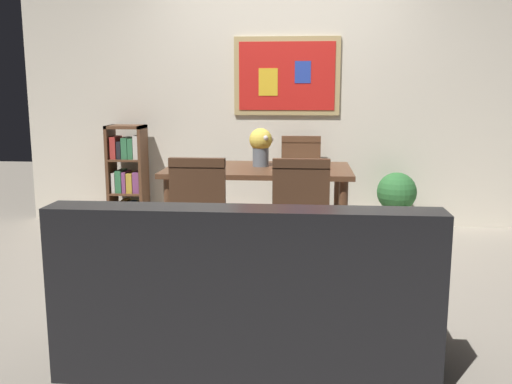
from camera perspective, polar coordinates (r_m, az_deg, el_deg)
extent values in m
plane|color=gray|center=(4.46, 1.59, -7.49)|extent=(12.00, 12.00, 0.00)
cube|color=beige|center=(5.74, 2.54, 9.69)|extent=(5.20, 0.10, 2.60)
cube|color=tan|center=(5.67, 3.11, 11.53)|extent=(1.04, 0.02, 0.76)
cube|color=red|center=(5.66, 3.10, 11.53)|extent=(0.94, 0.01, 0.66)
cube|color=gold|center=(5.66, 1.23, 10.97)|extent=(0.19, 0.00, 0.26)
cube|color=#263FA5|center=(5.65, 4.72, 11.90)|extent=(0.16, 0.00, 0.21)
cube|color=brown|center=(4.68, 0.24, 2.23)|extent=(1.51, 0.85, 0.04)
cylinder|color=brown|center=(4.52, -8.72, -2.86)|extent=(0.07, 0.07, 0.68)
cylinder|color=brown|center=(4.41, 8.69, -3.21)|extent=(0.07, 0.07, 0.68)
cylinder|color=brown|center=(5.18, -6.94, -1.12)|extent=(0.07, 0.07, 0.68)
cylinder|color=brown|center=(5.08, 8.19, -1.38)|extent=(0.07, 0.07, 0.68)
cube|color=brown|center=(4.07, -5.36, -2.89)|extent=(0.40, 0.40, 0.03)
cube|color=beige|center=(4.06, -5.37, -2.51)|extent=(0.36, 0.36, 0.03)
cylinder|color=brown|center=(4.00, -8.15, -6.52)|extent=(0.04, 0.04, 0.42)
cylinder|color=brown|center=(3.94, -3.30, -6.70)|extent=(0.04, 0.04, 0.42)
cylinder|color=brown|center=(4.32, -7.14, -5.22)|extent=(0.04, 0.04, 0.42)
cylinder|color=brown|center=(4.26, -2.65, -5.36)|extent=(0.04, 0.04, 0.42)
cube|color=brown|center=(3.85, -5.90, 0.02)|extent=(0.38, 0.04, 0.46)
cube|color=brown|center=(3.82, -5.95, 2.97)|extent=(0.38, 0.05, 0.06)
cube|color=brown|center=(4.02, 4.50, -3.04)|extent=(0.40, 0.40, 0.03)
cube|color=beige|center=(4.01, 4.50, -2.66)|extent=(0.36, 0.36, 0.03)
cylinder|color=brown|center=(3.92, 1.93, -6.78)|extent=(0.04, 0.04, 0.42)
cylinder|color=brown|center=(3.92, 6.93, -6.86)|extent=(0.04, 0.04, 0.42)
cylinder|color=brown|center=(4.25, 2.17, -5.43)|extent=(0.04, 0.04, 0.42)
cylinder|color=brown|center=(4.24, 6.78, -5.50)|extent=(0.04, 0.04, 0.42)
cube|color=brown|center=(3.79, 4.53, -0.11)|extent=(0.38, 0.04, 0.46)
cube|color=brown|center=(3.76, 4.57, 2.89)|extent=(0.38, 0.05, 0.06)
cube|color=brown|center=(5.44, 4.47, 0.50)|extent=(0.40, 0.40, 0.03)
cube|color=beige|center=(5.43, 4.48, 0.78)|extent=(0.36, 0.36, 0.03)
cylinder|color=brown|center=(5.65, 6.18, -1.48)|extent=(0.04, 0.04, 0.42)
cylinder|color=brown|center=(5.65, 2.73, -1.43)|extent=(0.04, 0.04, 0.42)
cylinder|color=brown|center=(5.32, 6.26, -2.23)|extent=(0.04, 0.04, 0.42)
cylinder|color=brown|center=(5.32, 2.59, -2.18)|extent=(0.04, 0.04, 0.42)
cube|color=brown|center=(5.58, 4.52, 3.27)|extent=(0.38, 0.04, 0.46)
cube|color=brown|center=(5.56, 4.55, 5.31)|extent=(0.38, 0.05, 0.06)
cube|color=black|center=(3.04, -0.63, -12.21)|extent=(1.80, 0.84, 0.40)
cube|color=black|center=(2.60, -1.33, -6.36)|extent=(1.80, 0.20, 0.44)
cube|color=black|center=(3.12, -15.72, -6.00)|extent=(0.18, 0.80, 0.22)
cube|color=black|center=(2.97, 15.21, -6.78)|extent=(0.18, 0.80, 0.22)
cube|color=#334C72|center=(2.83, -10.17, -6.38)|extent=(0.32, 0.16, 0.33)
cube|color=#334C72|center=(2.75, -1.01, -6.72)|extent=(0.32, 0.16, 0.33)
cube|color=#334C72|center=(2.74, 8.45, -6.88)|extent=(0.32, 0.16, 0.33)
cube|color=brown|center=(5.86, -14.28, 1.59)|extent=(0.03, 0.28, 1.01)
cube|color=brown|center=(5.76, -11.18, 1.56)|extent=(0.03, 0.28, 1.01)
cube|color=brown|center=(5.90, -12.55, -3.12)|extent=(0.36, 0.28, 0.03)
cube|color=brown|center=(5.76, -12.94, 6.39)|extent=(0.36, 0.28, 0.03)
cube|color=brown|center=(5.84, -12.68, -0.05)|extent=(0.30, 0.28, 0.02)
cube|color=brown|center=(5.79, -12.81, 3.22)|extent=(0.30, 0.28, 0.02)
cube|color=black|center=(5.92, -13.61, -2.16)|extent=(0.06, 0.22, 0.17)
cube|color=gold|center=(5.89, -12.99, -1.88)|extent=(0.06, 0.22, 0.23)
cube|color=#2D4C8C|center=(5.87, -12.35, -2.00)|extent=(0.06, 0.22, 0.21)
cube|color=gold|center=(5.85, -11.74, -2.01)|extent=(0.05, 0.22, 0.21)
cube|color=#337247|center=(5.83, -11.20, -1.95)|extent=(0.04, 0.22, 0.23)
cube|color=beige|center=(5.86, -13.84, 1.02)|extent=(0.04, 0.22, 0.20)
cube|color=#337247|center=(5.84, -13.35, 1.12)|extent=(0.06, 0.22, 0.22)
cube|color=#7F3F72|center=(5.82, -12.84, 1.05)|extent=(0.04, 0.22, 0.21)
cube|color=gold|center=(5.81, -12.32, 0.98)|extent=(0.06, 0.22, 0.20)
cube|color=#7F3F72|center=(5.79, -11.69, 1.04)|extent=(0.06, 0.22, 0.21)
cube|color=#B2332D|center=(5.81, -13.88, 4.38)|extent=(0.06, 0.22, 0.22)
cube|color=black|center=(5.79, -13.31, 4.16)|extent=(0.04, 0.22, 0.17)
cube|color=#337247|center=(5.77, -12.80, 4.34)|extent=(0.06, 0.22, 0.21)
cube|color=#337247|center=(5.76, -12.23, 4.32)|extent=(0.05, 0.22, 0.20)
cube|color=beige|center=(5.74, -11.69, 4.46)|extent=(0.05, 0.22, 0.23)
cylinder|color=#B2ADA3|center=(5.64, 13.81, -2.70)|extent=(0.28, 0.28, 0.24)
cylinder|color=#332319|center=(5.62, 13.86, -1.61)|extent=(0.25, 0.25, 0.02)
sphere|color=#2D6B33|center=(5.59, 13.93, 0.00)|extent=(0.38, 0.38, 0.38)
cylinder|color=#2D6B33|center=(5.50, 14.67, -2.53)|extent=(0.03, 0.03, 0.22)
cylinder|color=#2D6B33|center=(5.74, 15.00, -2.15)|extent=(0.03, 0.03, 0.25)
cylinder|color=slate|center=(4.75, 0.47, 3.54)|extent=(0.13, 0.13, 0.16)
sphere|color=#EACC4C|center=(4.73, 0.47, 5.28)|extent=(0.19, 0.19, 0.19)
sphere|color=#EACC4C|center=(4.80, 0.07, 5.68)|extent=(0.08, 0.08, 0.08)
sphere|color=silver|center=(4.66, 0.92, 5.43)|extent=(0.05, 0.05, 0.05)
sphere|color=silver|center=(4.75, 1.37, 5.31)|extent=(0.06, 0.06, 0.06)
cube|color=black|center=(4.67, 2.65, 2.58)|extent=(0.05, 0.16, 0.02)
cube|color=gray|center=(4.67, 2.65, 2.72)|extent=(0.03, 0.10, 0.00)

